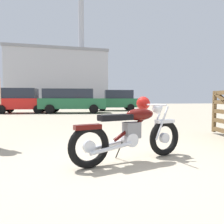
{
  "coord_description": "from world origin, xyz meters",
  "views": [
    {
      "loc": [
        -0.72,
        -3.15,
        1.01
      ],
      "look_at": [
        0.03,
        1.41,
        0.72
      ],
      "focal_mm": 32.99,
      "sensor_mm": 36.0,
      "label": 1
    }
  ],
  "objects_px": {
    "pale_sedan_back": "(117,100)",
    "blue_hatchback_right": "(72,100)",
    "vintage_motorcycle": "(133,131)",
    "red_hatchback_near": "(22,100)"
  },
  "relations": [
    {
      "from": "pale_sedan_back",
      "to": "blue_hatchback_right",
      "type": "bearing_deg",
      "value": 36.67
    },
    {
      "from": "blue_hatchback_right",
      "to": "pale_sedan_back",
      "type": "xyz_separation_m",
      "value": [
        3.79,
        2.49,
        -0.02
      ]
    },
    {
      "from": "vintage_motorcycle",
      "to": "pale_sedan_back",
      "type": "xyz_separation_m",
      "value": [
        2.44,
        14.54,
        0.43
      ]
    },
    {
      "from": "red_hatchback_near",
      "to": "pale_sedan_back",
      "type": "height_order",
      "value": "same"
    },
    {
      "from": "vintage_motorcycle",
      "to": "blue_hatchback_right",
      "type": "relative_size",
      "value": 0.41
    },
    {
      "from": "red_hatchback_near",
      "to": "pale_sedan_back",
      "type": "bearing_deg",
      "value": 17.31
    },
    {
      "from": "blue_hatchback_right",
      "to": "red_hatchback_near",
      "type": "bearing_deg",
      "value": 178.38
    },
    {
      "from": "vintage_motorcycle",
      "to": "blue_hatchback_right",
      "type": "bearing_deg",
      "value": 77.85
    },
    {
      "from": "pale_sedan_back",
      "to": "vintage_motorcycle",
      "type": "bearing_deg",
      "value": 83.83
    },
    {
      "from": "blue_hatchback_right",
      "to": "pale_sedan_back",
      "type": "relative_size",
      "value": 1.21
    }
  ]
}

